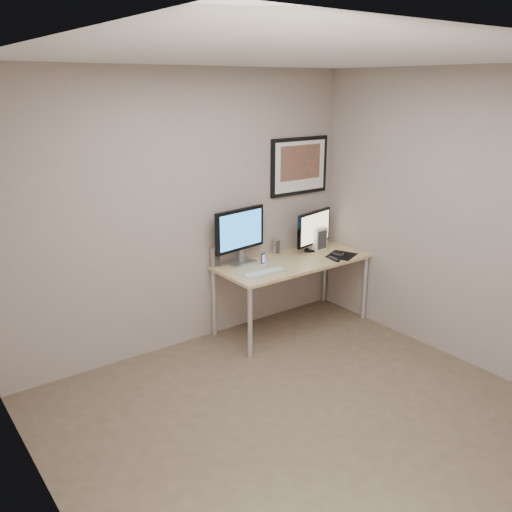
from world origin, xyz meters
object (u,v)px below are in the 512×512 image
at_px(framed_art, 299,166).
at_px(speaker_right, 276,246).
at_px(desk, 292,266).
at_px(speaker_left, 215,257).
at_px(phone_dock, 263,259).
at_px(fan_unit, 318,239).
at_px(monitor_tv, 314,230).
at_px(monitor_large, 240,234).
at_px(keyboard, 265,272).

relative_size(framed_art, speaker_right, 4.59).
relative_size(desk, speaker_left, 8.06).
bearing_deg(phone_dock, fan_unit, -13.64).
distance_m(monitor_tv, fan_unit, 0.12).
bearing_deg(phone_dock, speaker_right, 15.51).
xyz_separation_m(framed_art, monitor_large, (-0.83, -0.09, -0.58)).
bearing_deg(framed_art, monitor_tv, -74.31).
relative_size(monitor_large, phone_dock, 5.16).
distance_m(keyboard, fan_unit, 0.96).
relative_size(desk, fan_unit, 6.37).
height_order(phone_dock, fan_unit, fan_unit).
height_order(keyboard, fan_unit, fan_unit).
xyz_separation_m(monitor_tv, fan_unit, (0.05, -0.02, -0.11)).
bearing_deg(framed_art, monitor_large, -173.63).
xyz_separation_m(phone_dock, keyboard, (-0.14, -0.21, -0.05)).
height_order(monitor_large, phone_dock, monitor_large).
bearing_deg(desk, fan_unit, 14.76).
distance_m(desk, monitor_large, 0.66).
relative_size(phone_dock, fan_unit, 0.47).
height_order(framed_art, phone_dock, framed_art).
xyz_separation_m(monitor_tv, phone_dock, (-0.73, -0.07, -0.17)).
xyz_separation_m(framed_art, speaker_right, (-0.34, -0.05, -0.81)).
distance_m(speaker_left, speaker_right, 0.76).
distance_m(monitor_large, speaker_right, 0.54).
height_order(monitor_tv, phone_dock, monitor_tv).
relative_size(monitor_tv, phone_dock, 4.61).
xyz_separation_m(desk, keyboard, (-0.46, -0.14, 0.07)).
distance_m(speaker_left, keyboard, 0.53).
distance_m(monitor_tv, phone_dock, 0.76).
bearing_deg(fan_unit, framed_art, 111.91).
height_order(monitor_large, speaker_right, monitor_large).
height_order(desk, speaker_right, speaker_right).
bearing_deg(monitor_tv, fan_unit, -30.54).
relative_size(framed_art, monitor_large, 1.23).
bearing_deg(fan_unit, monitor_tv, 158.42).
bearing_deg(keyboard, speaker_left, 125.64).
distance_m(monitor_large, fan_unit, 0.96).
height_order(desk, monitor_tv, monitor_tv).
height_order(framed_art, speaker_left, framed_art).
bearing_deg(speaker_right, monitor_large, -169.64).
bearing_deg(framed_art, speaker_right, -171.98).
relative_size(monitor_tv, keyboard, 1.24).
relative_size(monitor_tv, speaker_left, 2.75).
relative_size(desk, framed_art, 2.13).
distance_m(speaker_left, fan_unit, 1.22).
bearing_deg(keyboard, fan_unit, 18.19).
relative_size(desk, keyboard, 3.64).
xyz_separation_m(speaker_left, keyboard, (0.29, -0.43, -0.09)).
xyz_separation_m(phone_dock, fan_unit, (0.78, 0.06, 0.07)).
distance_m(framed_art, speaker_left, 1.36).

